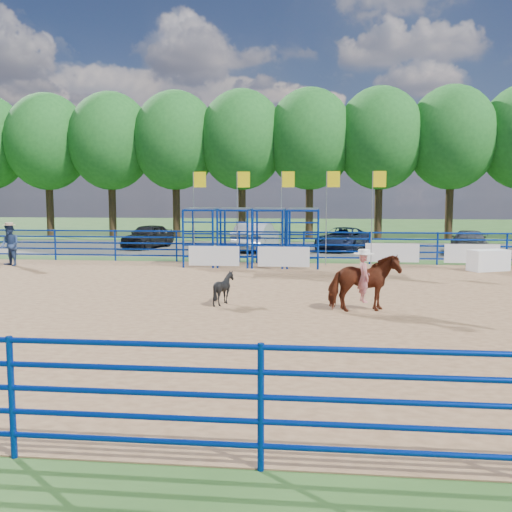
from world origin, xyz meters
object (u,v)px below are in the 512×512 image
object	(u,v)px
announcer_table	(488,260)
car_a	(148,236)
horse_and_rider	(364,280)
car_c	(343,239)
spectator_cowboy	(10,245)
car_d	(469,242)
calf	(224,288)
car_b	(256,236)

from	to	relation	value
announcer_table	car_a	xyz separation A→B (m)	(-17.15, 8.62, 0.26)
announcer_table	horse_and_rider	size ratio (longest dim) A/B	0.70
horse_and_rider	car_c	world-z (taller)	horse_and_rider
horse_and_rider	spectator_cowboy	xyz separation A→B (m)	(-14.81, 8.40, 0.09)
car_d	calf	bearing A→B (deg)	66.06
announcer_table	car_c	size ratio (longest dim) A/B	0.35
calf	car_c	xyz separation A→B (m)	(4.12, 16.70, 0.18)
announcer_table	spectator_cowboy	size ratio (longest dim) A/B	0.86
calf	car_a	size ratio (longest dim) A/B	0.22
car_b	horse_and_rider	bearing A→B (deg)	113.46
calf	spectator_cowboy	distance (m)	13.39
horse_and_rider	spectator_cowboy	distance (m)	17.03
car_d	spectator_cowboy	bearing A→B (deg)	30.51
car_c	car_d	world-z (taller)	car_c
car_b	spectator_cowboy	bearing A→B (deg)	47.11
car_a	car_c	distance (m)	11.51
car_c	car_d	xyz separation A→B (m)	(6.66, -1.18, -0.02)
car_c	car_d	bearing A→B (deg)	10.40
calf	car_d	bearing A→B (deg)	-61.39
horse_and_rider	car_a	world-z (taller)	horse_and_rider
calf	car_d	distance (m)	18.89
calf	announcer_table	bearing A→B (deg)	-75.97
spectator_cowboy	car_c	bearing A→B (deg)	30.75
car_b	car_c	size ratio (longest dim) A/B	1.04
horse_and_rider	spectator_cowboy	size ratio (longest dim) A/B	1.23
car_a	calf	bearing A→B (deg)	-53.57
car_a	car_d	distance (m)	18.23
car_a	car_d	bearing A→B (deg)	8.29
calf	spectator_cowboy	world-z (taller)	spectator_cowboy
announcer_table	car_d	size ratio (longest dim) A/B	0.37
announcer_table	car_b	world-z (taller)	car_b
horse_and_rider	announcer_table	bearing A→B (deg)	57.07
calf	car_a	distance (m)	18.53
spectator_cowboy	car_c	size ratio (longest dim) A/B	0.41
calf	car_b	size ratio (longest dim) A/B	0.19
spectator_cowboy	car_a	size ratio (longest dim) A/B	0.46
car_a	car_c	xyz separation A→B (m)	(11.51, -0.29, -0.06)
car_c	car_d	distance (m)	6.76
car_b	car_d	bearing A→B (deg)	-175.05
car_a	car_b	bearing A→B (deg)	5.00
car_a	horse_and_rider	bearing A→B (deg)	-44.36
calf	car_d	world-z (taller)	car_d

